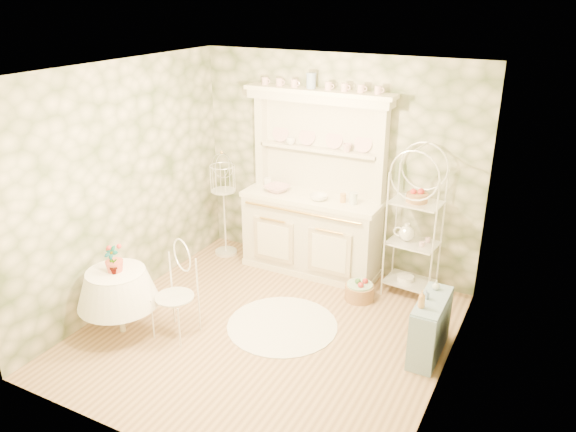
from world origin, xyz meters
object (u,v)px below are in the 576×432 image
at_px(side_shelf, 430,327).
at_px(floor_basket, 359,292).
at_px(bakers_rack, 414,225).
at_px(cafe_chair, 175,300).
at_px(kitchen_dresser, 312,186).
at_px(round_table, 119,299).
at_px(birdcage_stand, 224,207).

xyz_separation_m(side_shelf, floor_basket, (-0.98, 0.69, -0.21)).
height_order(bakers_rack, cafe_chair, bakers_rack).
xyz_separation_m(bakers_rack, floor_basket, (-0.47, -0.42, -0.77)).
height_order(kitchen_dresser, bakers_rack, kitchen_dresser).
xyz_separation_m(kitchen_dresser, side_shelf, (1.81, -1.10, -0.84)).
xyz_separation_m(side_shelf, round_table, (-2.97, -1.09, 0.08)).
height_order(kitchen_dresser, round_table, kitchen_dresser).
distance_m(bakers_rack, floor_basket, 1.00).
relative_size(side_shelf, birdcage_stand, 0.53).
bearing_deg(side_shelf, birdcage_stand, 154.26).
relative_size(cafe_chair, birdcage_stand, 0.61).
bearing_deg(bakers_rack, cafe_chair, -128.24).
distance_m(side_shelf, cafe_chair, 2.57).
xyz_separation_m(kitchen_dresser, floor_basket, (0.82, -0.41, -1.05)).
bearing_deg(floor_basket, side_shelf, -35.12).
bearing_deg(floor_basket, round_table, -138.15).
relative_size(round_table, cafe_chair, 0.95).
distance_m(round_table, birdcage_stand, 2.12).
xyz_separation_m(bakers_rack, cafe_chair, (-1.91, -1.98, -0.46)).
xyz_separation_m(kitchen_dresser, cafe_chair, (-0.61, -1.98, -0.74)).
distance_m(kitchen_dresser, side_shelf, 2.28).
relative_size(bakers_rack, floor_basket, 5.78).
bearing_deg(birdcage_stand, floor_basket, -8.83).
relative_size(bakers_rack, side_shelf, 2.45).
height_order(bakers_rack, floor_basket, bakers_rack).
relative_size(kitchen_dresser, bakers_rack, 1.31).
bearing_deg(birdcage_stand, round_table, -88.00).
distance_m(cafe_chair, floor_basket, 2.14).
bearing_deg(kitchen_dresser, floor_basket, -26.68).
relative_size(side_shelf, floor_basket, 2.36).
height_order(bakers_rack, side_shelf, bakers_rack).
bearing_deg(kitchen_dresser, birdcage_stand, -175.67).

